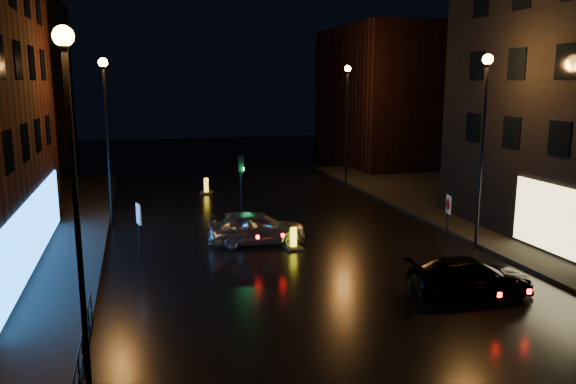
% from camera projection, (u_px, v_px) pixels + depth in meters
% --- Properties ---
extents(ground, '(120.00, 120.00, 0.00)m').
position_uv_depth(ground, '(364.00, 323.00, 17.11)').
color(ground, black).
rests_on(ground, ground).
extents(pavement_right, '(12.00, 44.00, 0.15)m').
position_uv_depth(pavement_right, '(560.00, 226.00, 28.27)').
color(pavement_right, black).
rests_on(pavement_right, ground).
extents(building_far_left, '(8.00, 16.00, 14.00)m').
position_uv_depth(building_far_left, '(10.00, 85.00, 44.81)').
color(building_far_left, black).
rests_on(building_far_left, ground).
extents(building_far_right, '(8.00, 14.00, 12.00)m').
position_uv_depth(building_far_right, '(382.00, 96.00, 50.13)').
color(building_far_right, black).
rests_on(building_far_right, ground).
extents(street_lamp_lnear, '(0.44, 0.44, 8.37)m').
position_uv_depth(street_lamp_lnear, '(72.00, 159.00, 12.15)').
color(street_lamp_lnear, black).
rests_on(street_lamp_lnear, ground).
extents(street_lamp_lfar, '(0.44, 0.44, 8.37)m').
position_uv_depth(street_lamp_lfar, '(106.00, 117.00, 27.30)').
color(street_lamp_lfar, black).
rests_on(street_lamp_lfar, ground).
extents(street_lamp_rnear, '(0.44, 0.44, 8.37)m').
position_uv_depth(street_lamp_rnear, '(484.00, 122.00, 23.73)').
color(street_lamp_rnear, black).
rests_on(street_lamp_rnear, ground).
extents(street_lamp_rfar, '(0.44, 0.44, 8.37)m').
position_uv_depth(street_lamp_rfar, '(347.00, 107.00, 38.89)').
color(street_lamp_rfar, black).
rests_on(street_lamp_rfar, ground).
extents(traffic_signal, '(1.40, 2.40, 3.45)m').
position_uv_depth(traffic_signal, '(241.00, 210.00, 29.97)').
color(traffic_signal, black).
rests_on(traffic_signal, ground).
extents(guard_railing, '(0.05, 6.04, 1.00)m').
position_uv_depth(guard_railing, '(82.00, 346.00, 13.96)').
color(guard_railing, black).
rests_on(guard_railing, ground).
extents(silver_hatchback, '(4.57, 2.24, 1.50)m').
position_uv_depth(silver_hatchback, '(257.00, 228.00, 25.36)').
color(silver_hatchback, '#B7BABF').
rests_on(silver_hatchback, ground).
extents(dark_sedan, '(4.49, 2.12, 1.27)m').
position_uv_depth(dark_sedan, '(471.00, 276.00, 19.33)').
color(dark_sedan, black).
rests_on(dark_sedan, ground).
extents(bollard_near, '(0.78, 1.12, 0.94)m').
position_uv_depth(bollard_near, '(293.00, 244.00, 24.76)').
color(bollard_near, black).
rests_on(bollard_near, ground).
extents(bollard_far, '(1.05, 1.32, 1.02)m').
position_uv_depth(bollard_far, '(206.00, 190.00, 37.09)').
color(bollard_far, black).
rests_on(bollard_far, ground).
extents(road_sign_left, '(0.20, 0.60, 2.51)m').
position_uv_depth(road_sign_left, '(139.00, 219.00, 22.20)').
color(road_sign_left, black).
rests_on(road_sign_left, ground).
extents(road_sign_right, '(0.20, 0.58, 2.40)m').
position_uv_depth(road_sign_right, '(448.00, 209.00, 24.34)').
color(road_sign_right, black).
rests_on(road_sign_right, ground).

